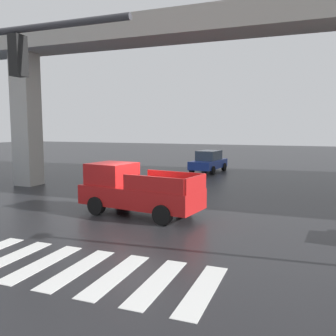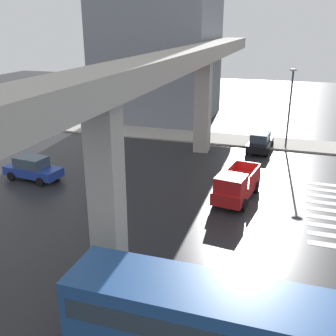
# 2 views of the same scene
# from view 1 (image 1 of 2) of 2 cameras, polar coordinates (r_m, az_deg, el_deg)

# --- Properties ---
(ground_plane) EXTENTS (120.00, 120.00, 0.00)m
(ground_plane) POSITION_cam_1_polar(r_m,az_deg,el_deg) (15.26, -4.63, -7.22)
(ground_plane) COLOR #232326
(crosswalk_stripes) EXTENTS (9.35, 2.80, 0.01)m
(crosswalk_stripes) POSITION_cam_1_polar(r_m,az_deg,el_deg) (10.48, -19.16, -14.02)
(crosswalk_stripes) COLOR silver
(crosswalk_stripes) RESTS_ON ground
(elevated_overpass) EXTENTS (55.53, 2.40, 9.23)m
(elevated_overpass) POSITION_cam_1_polar(r_m,az_deg,el_deg) (19.42, 1.14, 19.43)
(elevated_overpass) COLOR #ADA89E
(elevated_overpass) RESTS_ON ground
(pickup_truck) EXTENTS (5.33, 2.65, 2.08)m
(pickup_truck) POSITION_cam_1_polar(r_m,az_deg,el_deg) (15.09, -5.33, -3.55)
(pickup_truck) COLOR red
(pickup_truck) RESTS_ON ground
(sedan_blue) EXTENTS (2.33, 4.47, 1.72)m
(sedan_blue) POSITION_cam_1_polar(r_m,az_deg,el_deg) (29.25, 6.42, 1.04)
(sedan_blue) COLOR #1E3899
(sedan_blue) RESTS_ON ground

